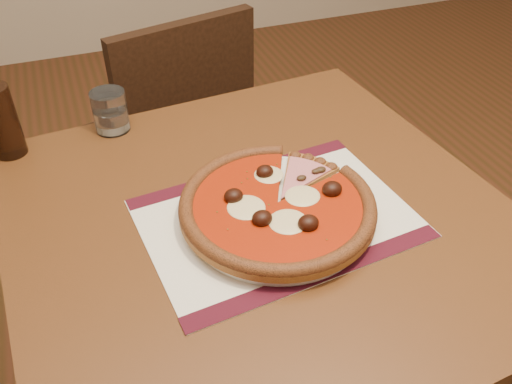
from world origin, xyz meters
The scene contains 8 objects.
table centered at (-0.42, 0.53, 0.65)m, with size 0.87×0.87×0.75m.
chair_far centered at (-0.41, 1.25, 0.48)m, with size 0.48×0.48×0.84m.
placemat centered at (-0.40, 0.51, 0.75)m, with size 0.42×0.30×0.00m, color silver.
plate centered at (-0.40, 0.51, 0.76)m, with size 0.30×0.30×0.02m, color white.
pizza centered at (-0.40, 0.51, 0.78)m, with size 0.32×0.32×0.04m.
ham_slice centered at (-0.33, 0.58, 0.78)m, with size 0.13×0.12×0.02m.
water_glass centered at (-0.61, 0.88, 0.79)m, with size 0.07×0.07×0.08m, color white.
bottle centered at (-0.80, 0.86, 0.83)m, with size 0.06×0.06×0.20m.
Camera 1 is at (-0.66, -0.10, 1.34)m, focal length 38.00 mm.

